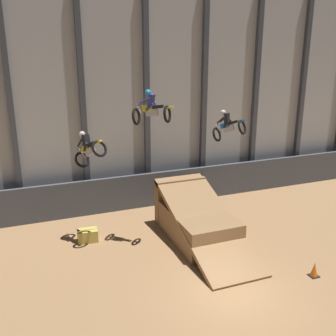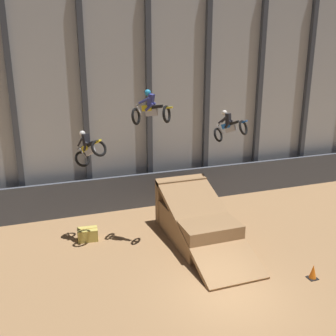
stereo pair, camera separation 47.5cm
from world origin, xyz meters
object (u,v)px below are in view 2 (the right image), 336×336
Objects in this scene: dirt_ramp at (196,220)px; rider_bike_center_air at (151,110)px; hay_bale_trackside at (88,234)px; rider_bike_left_air at (89,149)px; traffic_cone_near_ramp at (313,272)px; rider_bike_right_air at (229,127)px.

rider_bike_center_air is at bearing 171.37° from dirt_ramp.
hay_bale_trackside is at bearing 111.11° from rider_bike_center_air.
rider_bike_left_air reaches higher than hay_bale_trackside.
dirt_ramp is 5.55m from rider_bike_center_air.
traffic_cone_near_ramp is at bearing -95.71° from rider_bike_center_air.
hay_bale_trackside is (-7.08, -0.11, -4.50)m from rider_bike_right_air.
rider_bike_left_air is 10.27m from traffic_cone_near_ramp.
rider_bike_center_air is 2.90× the size of traffic_cone_near_ramp.
rider_bike_left_air is 1.91× the size of hay_bale_trackside.
rider_bike_center_air is at bearing 133.70° from traffic_cone_near_ramp.
rider_bike_center_air is (-2.00, 0.30, 5.17)m from dirt_ramp.
rider_bike_left_air is at bearing 145.63° from rider_bike_right_air.
rider_bike_center_air reaches higher than dirt_ramp.
rider_bike_left_air reaches higher than traffic_cone_near_ramp.
dirt_ramp reaches higher than traffic_cone_near_ramp.
rider_bike_right_air is (2.30, 1.40, 3.98)m from dirt_ramp.
rider_bike_center_air is at bearing -19.48° from hay_bale_trackside.
dirt_ramp is 5.54m from traffic_cone_near_ramp.
dirt_ramp reaches higher than hay_bale_trackside.
dirt_ramp is at bearing -58.03° from rider_bike_center_air.
traffic_cone_near_ramp is 0.61× the size of hay_bale_trackside.
rider_bike_center_air reaches higher than hay_bale_trackside.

